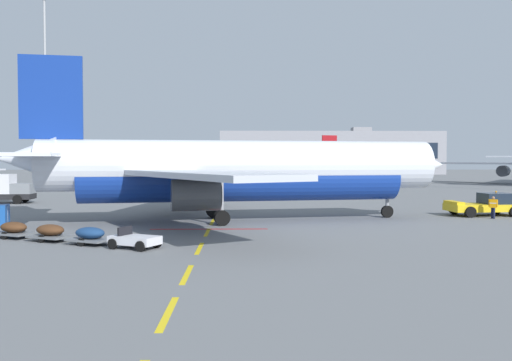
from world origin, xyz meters
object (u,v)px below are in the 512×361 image
pushback_tug (486,205)px  apron_light_mast_near (45,71)px  baggage_train (70,234)px  ground_crew_worker (493,206)px  airliner_far_center (284,166)px  airliner_foreground (235,170)px

pushback_tug → apron_light_mast_near: bearing=143.1°
baggage_train → ground_crew_worker: size_ratio=6.14×
baggage_train → pushback_tug: bearing=26.1°
airliner_far_center → baggage_train: bearing=-101.6°
airliner_far_center → apron_light_mast_near: bearing=-133.9°
airliner_far_center → ground_crew_worker: size_ratio=15.86×
airliner_far_center → ground_crew_worker: bearing=-82.1°
airliner_foreground → apron_light_mast_near: (-28.54, 40.86, 13.78)m
apron_light_mast_near → airliner_foreground: bearing=-55.1°
baggage_train → ground_crew_worker: (29.84, 12.42, 0.49)m
airliner_foreground → airliner_far_center: (9.61, 80.51, -0.66)m
baggage_train → airliner_far_center: bearing=78.4°
airliner_far_center → baggage_train: airliner_far_center is taller
airliner_foreground → apron_light_mast_near: size_ratio=1.20×
baggage_train → ground_crew_worker: ground_crew_worker is taller
airliner_foreground → ground_crew_worker: 20.84m
ground_crew_worker → apron_light_mast_near: size_ratio=0.06×
airliner_foreground → airliner_far_center: bearing=83.2°
baggage_train → apron_light_mast_near: apron_light_mast_near is taller
pushback_tug → apron_light_mast_near: (-49.65, 37.24, 16.83)m
airliner_foreground → airliner_far_center: size_ratio=1.23×
pushback_tug → airliner_far_center: airliner_far_center is taller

